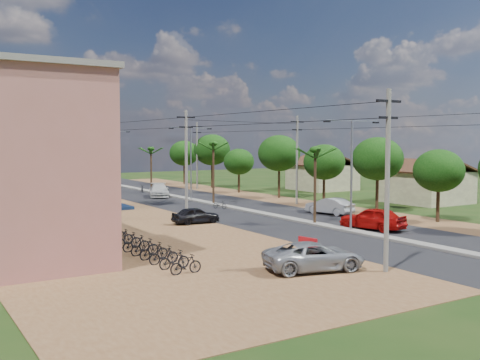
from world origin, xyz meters
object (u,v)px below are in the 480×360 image
Objects in this scene: car_parked_dark at (196,216)px; roadside_sign at (308,247)px; car_silver_mid at (329,206)px; moto_rider_east at (391,219)px; car_parked_silver at (314,257)px; parked_scooter_row at (145,247)px; car_red_near at (372,219)px; car_white_far at (159,191)px.

roadside_sign is (-0.50, -14.54, -0.08)m from car_parked_dark.
car_silver_mid is 6.94m from moto_rider_east.
car_parked_dark reaches higher than roadside_sign.
car_parked_silver is at bearing -133.05° from roadside_sign.
car_silver_mid is 3.31× the size of roadside_sign.
car_parked_dark is at bearing -15.08° from moto_rider_east.
parked_scooter_row is at bearing 140.03° from car_parked_dark.
car_red_near reaches higher than car_white_far.
parked_scooter_row reaches higher than moto_rider_east.
car_parked_dark reaches higher than parked_scooter_row.
car_white_far is at bearing -100.58° from car_red_near.
car_white_far reaches higher than car_silver_mid.
car_parked_dark is 15.16m from moto_rider_east.
car_white_far reaches higher than moto_rider_east.
car_red_near is 2.72× the size of moto_rider_east.
parked_scooter_row is (-20.77, -1.11, 0.03)m from moto_rider_east.
car_silver_mid is 21.77m from car_parked_silver.
car_parked_dark reaches higher than moto_rider_east.
car_silver_mid reaches higher than moto_rider_east.
car_parked_dark is 2.12× the size of moto_rider_east.
roadside_sign is (-6.50, -35.33, -0.19)m from car_white_far.
car_red_near is 0.95× the size of car_parked_silver.
parked_scooter_row is at bearing 135.84° from roadside_sign.
car_parked_silver reaches higher than car_parked_dark.
moto_rider_east is (6.70, -29.06, -0.28)m from car_white_far.
car_silver_mid reaches higher than car_parked_dark.
car_silver_mid reaches higher than roadside_sign.
roadside_sign is (-13.00, -13.20, -0.17)m from car_silver_mid.
car_silver_mid is at bearing -127.26° from car_red_near.
car_red_near is at bearing 58.17° from car_silver_mid.
roadside_sign is at bearing 178.76° from car_parked_dark.
parked_scooter_row is at bearing 9.59° from car_silver_mid.
moto_rider_east is 0.16× the size of parked_scooter_row.
car_red_near reaches higher than car_silver_mid.
car_red_near is at bearing -0.42° from parked_scooter_row.
car_red_near is 0.44× the size of parked_scooter_row.
car_parked_silver is at bearing -53.93° from parked_scooter_row.
car_red_near is at bearing -134.28° from car_parked_dark.
moto_rider_east is at bearing -44.56° from car_parked_silver.
car_white_far is 29.83m from moto_rider_east.
car_white_far is 0.47× the size of parked_scooter_row.
car_red_near is 1.09× the size of car_silver_mid.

